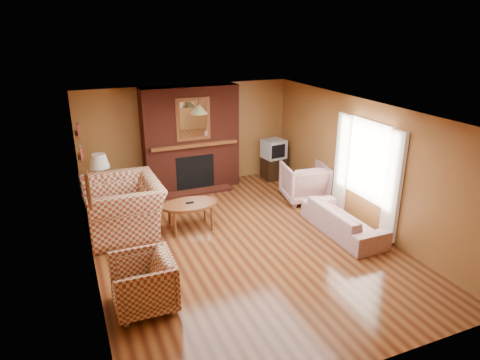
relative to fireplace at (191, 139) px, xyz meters
name	(u,v)px	position (x,y,z in m)	size (l,w,h in m)	color
floor	(241,243)	(0.00, -2.98, -1.18)	(6.50, 6.50, 0.00)	#411D0D
ceiling	(242,110)	(0.00, -2.98, 1.22)	(6.50, 6.50, 0.00)	silver
wall_back	(188,136)	(0.00, 0.27, 0.02)	(6.50, 6.50, 0.00)	brown
wall_front	(363,281)	(0.00, -6.23, 0.02)	(6.50, 6.50, 0.00)	brown
wall_left	(87,203)	(-2.50, -2.98, 0.02)	(6.50, 6.50, 0.00)	brown
wall_right	(362,163)	(2.50, -2.98, 0.02)	(6.50, 6.50, 0.00)	brown
fireplace	(191,139)	(0.00, 0.00, 0.00)	(2.20, 0.82, 2.40)	#4E1A11
window_right	(366,170)	(2.45, -3.18, -0.06)	(0.10, 1.85, 2.00)	beige
bookshelf	(79,141)	(-2.44, -1.08, 0.48)	(0.09, 0.55, 0.71)	brown
botanical_print	(88,188)	(-2.47, -3.28, 0.37)	(0.05, 0.40, 0.50)	brown
pendant_light	(199,109)	(0.00, -0.68, 0.82)	(0.36, 0.36, 0.48)	black
plaid_loveseat	(123,207)	(-1.85, -1.73, -0.68)	(1.55, 1.35, 1.01)	maroon
plaid_armchair	(143,283)	(-1.95, -4.15, -0.80)	(0.82, 0.84, 0.77)	maroon
floral_sofa	(343,220)	(1.90, -3.36, -0.91)	(1.83, 0.72, 0.53)	#BBB491
floral_armchair	(304,182)	(2.05, -1.69, -0.76)	(0.90, 0.92, 0.84)	#BBB491
coffee_table	(190,206)	(-0.67, -2.08, -0.71)	(1.06, 0.66, 0.55)	brown
side_table	(103,198)	(-2.10, -0.53, -0.91)	(0.41, 0.41, 0.55)	brown
table_lamp	(100,168)	(-2.10, -0.53, -0.25)	(0.41, 0.41, 0.67)	silver
tv_stand	(273,168)	(2.05, -0.18, -0.91)	(0.50, 0.46, 0.55)	black
crt_tv	(274,149)	(2.05, -0.19, -0.40)	(0.56, 0.56, 0.46)	#9EA0A5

